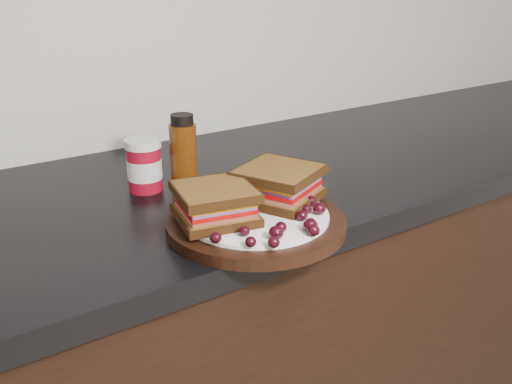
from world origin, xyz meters
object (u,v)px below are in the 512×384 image
sandwich_left (215,203)px  condiment_jar (144,165)px  plate (256,223)px  oil_bottle (183,151)px

sandwich_left → condiment_jar: condiment_jar is taller
plate → condiment_jar: 0.26m
plate → condiment_jar: (-0.07, 0.25, 0.04)m
plate → sandwich_left: (-0.06, 0.02, 0.04)m
condiment_jar → oil_bottle: 0.07m
plate → oil_bottle: (-0.01, 0.22, 0.06)m
sandwich_left → condiment_jar: bearing=104.9°
sandwich_left → oil_bottle: size_ratio=0.83×
oil_bottle → sandwich_left: bearing=-105.0°
condiment_jar → oil_bottle: bearing=-20.0°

